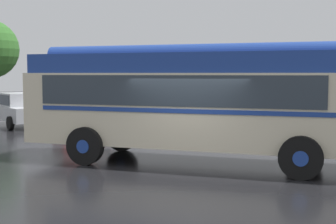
{
  "coord_description": "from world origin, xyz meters",
  "views": [
    {
      "loc": [
        -6.78,
        -10.36,
        2.64
      ],
      "look_at": [
        0.88,
        2.48,
        1.4
      ],
      "focal_mm": 50.0,
      "sensor_mm": 36.0,
      "label": 1
    }
  ],
  "objects_px": {
    "car_near_left": "(19,109)",
    "car_mid_right": "(116,105)",
    "vintage_bus": "(195,99)",
    "car_mid_left": "(69,107)"
  },
  "relations": [
    {
      "from": "car_near_left",
      "to": "car_mid_right",
      "type": "distance_m",
      "value": 5.35
    },
    {
      "from": "vintage_bus",
      "to": "car_mid_right",
      "type": "bearing_deg",
      "value": 75.73
    },
    {
      "from": "car_mid_left",
      "to": "car_mid_right",
      "type": "xyz_separation_m",
      "value": [
        2.64,
        -0.16,
        0.0
      ]
    },
    {
      "from": "vintage_bus",
      "to": "car_mid_right",
      "type": "relative_size",
      "value": 2.2
    },
    {
      "from": "car_mid_left",
      "to": "car_near_left",
      "type": "bearing_deg",
      "value": -173.16
    },
    {
      "from": "car_near_left",
      "to": "car_mid_right",
      "type": "height_order",
      "value": "same"
    },
    {
      "from": "vintage_bus",
      "to": "car_mid_left",
      "type": "distance_m",
      "value": 12.91
    },
    {
      "from": "car_mid_left",
      "to": "car_mid_right",
      "type": "distance_m",
      "value": 2.65
    },
    {
      "from": "car_mid_left",
      "to": "car_mid_right",
      "type": "relative_size",
      "value": 1.01
    },
    {
      "from": "car_near_left",
      "to": "car_mid_right",
      "type": "bearing_deg",
      "value": 1.77
    }
  ]
}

